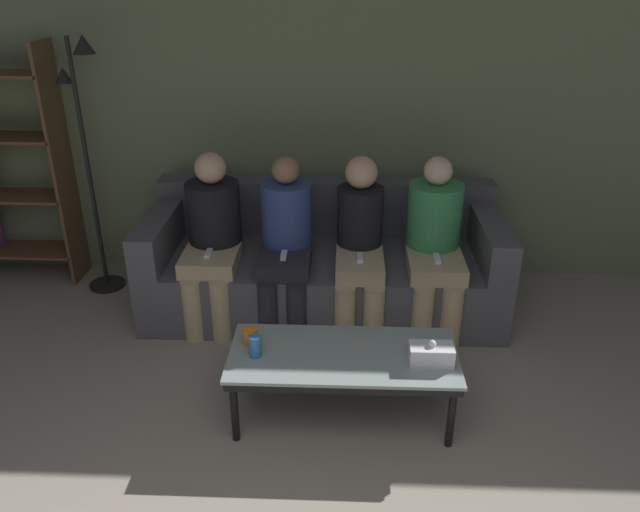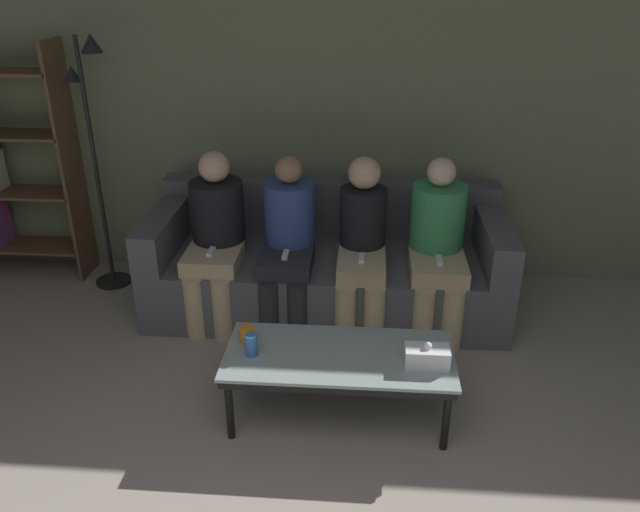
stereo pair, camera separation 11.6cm
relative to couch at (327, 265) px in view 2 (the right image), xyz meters
name	(u,v)px [view 2 (the right image)]	position (x,y,z in m)	size (l,w,h in m)	color
wall_back	(333,103)	(0.00, 0.55, 1.01)	(12.00, 0.06, 2.60)	#707F5B
couch	(327,265)	(0.00, 0.00, 0.00)	(2.38, 0.96, 0.81)	#515156
coffee_table	(339,360)	(0.14, -1.22, 0.06)	(1.18, 0.53, 0.39)	#8C9E99
cup_near_left	(251,345)	(-0.30, -1.26, 0.15)	(0.06, 0.06, 0.12)	#3372BF
cup_near_right	(247,335)	(-0.35, -1.14, 0.14)	(0.08, 0.08, 0.09)	orange
tissue_box	(427,356)	(0.58, -1.28, 0.15)	(0.22, 0.12, 0.13)	white
standing_lamp	(94,139)	(-1.62, 0.18, 0.81)	(0.31, 0.26, 1.80)	black
seated_person_left_end	(216,232)	(-0.72, -0.19, 0.31)	(0.35, 0.64, 1.12)	tan
seated_person_mid_left	(288,237)	(-0.24, -0.21, 0.29)	(0.33, 0.65, 1.10)	#28282D
seated_person_mid_right	(362,241)	(0.24, -0.22, 0.29)	(0.31, 0.66, 1.11)	tan
seated_person_right_end	(438,240)	(0.72, -0.20, 0.30)	(0.35, 0.67, 1.11)	tan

